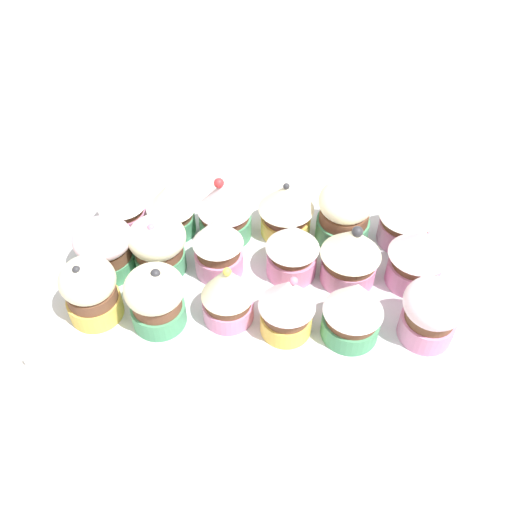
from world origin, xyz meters
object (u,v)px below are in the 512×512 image
cupcake_7 (158,245)px  cupcake_12 (122,204)px  cupcake_17 (407,216)px  cupcake_3 (287,305)px  cupcake_9 (292,249)px  baking_tray (256,278)px  cupcake_1 (156,297)px  cupcake_14 (225,208)px  cupcake_8 (218,245)px  cupcake_10 (350,251)px  cupcake_5 (432,312)px  cupcake_11 (418,259)px  cupcake_13 (171,207)px  cupcake_0 (90,290)px  cupcake_6 (105,245)px  cupcake_4 (353,309)px  cupcake_15 (286,208)px  cupcake_2 (227,293)px  cupcake_16 (344,213)px

cupcake_7 → cupcake_12: 8.60cm
cupcake_7 → cupcake_17: (27.46, 5.89, 0.17)cm
cupcake_3 → cupcake_9: (0.48, 7.89, -0.24)cm
baking_tray → cupcake_9: cupcake_9 is taller
cupcake_3 → cupcake_7: size_ratio=1.07×
cupcake_1 → cupcake_14: size_ratio=0.91×
cupcake_3 → cupcake_7: cupcake_3 is taller
cupcake_3 → cupcake_8: cupcake_8 is taller
cupcake_10 → cupcake_17: size_ratio=1.08×
cupcake_5 → cupcake_11: cupcake_11 is taller
cupcake_11 → cupcake_13: bearing=165.5°
cupcake_3 → cupcake_10: cupcake_10 is taller
cupcake_0 → cupcake_9: 21.29cm
cupcake_6 → cupcake_17: (33.22, 6.04, 0.31)cm
cupcake_1 → cupcake_8: cupcake_8 is taller
cupcake_9 → cupcake_6: bearing=-179.3°
cupcake_12 → cupcake_4: bearing=-29.4°
cupcake_6 → cupcake_7: size_ratio=0.92×
cupcake_15 → baking_tray: bearing=-113.6°
cupcake_5 → cupcake_12: (-33.49, 14.40, -0.28)cm
cupcake_1 → cupcake_14: cupcake_14 is taller
cupcake_8 → cupcake_4: bearing=-29.8°
cupcake_4 → cupcake_8: size_ratio=0.98×
cupcake_11 → cupcake_8: bearing=177.5°
cupcake_12 → cupcake_17: 32.93cm
cupcake_0 → cupcake_7: 8.82cm
cupcake_2 → cupcake_14: cupcake_14 is taller
cupcake_16 → baking_tray: bearing=-146.2°
cupcake_7 → cupcake_15: (13.75, 6.62, 0.18)cm
cupcake_4 → cupcake_15: bearing=114.7°
baking_tray → cupcake_13: (-10.16, 6.63, 4.30)cm
cupcake_2 → cupcake_5: bearing=-3.7°
cupcake_5 → cupcake_16: cupcake_16 is taller
cupcake_0 → cupcake_8: size_ratio=1.00×
cupcake_3 → cupcake_17: cupcake_3 is taller
cupcake_0 → cupcake_7: bearing=50.2°
cupcake_2 → cupcake_12: size_ratio=1.16×
cupcake_4 → cupcake_16: 13.95cm
cupcake_10 → cupcake_13: 21.13cm
baking_tray → cupcake_5: cupcake_5 is taller
baking_tray → cupcake_16: bearing=33.8°
cupcake_13 → cupcake_7: bearing=-94.4°
cupcake_16 → cupcake_17: size_ratio=1.07×
cupcake_17 → cupcake_13: bearing=179.6°
cupcake_9 → cupcake_12: 21.01cm
cupcake_9 → cupcake_16: bearing=45.1°
cupcake_0 → cupcake_12: 13.41cm
cupcake_6 → cupcake_7: cupcake_7 is taller
cupcake_15 → cupcake_5: bearing=-45.2°
cupcake_5 → baking_tray: bearing=157.5°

